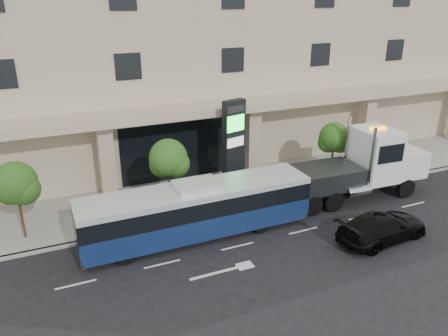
# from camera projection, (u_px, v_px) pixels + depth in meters

# --- Properties ---
(ground) EXTENTS (120.00, 120.00, 0.00)m
(ground) POSITION_uv_depth(u_px,v_px,m) (226.00, 233.00, 23.77)
(ground) COLOR black
(ground) RESTS_ON ground
(sidewalk) EXTENTS (120.00, 6.00, 0.15)m
(sidewalk) POSITION_uv_depth(u_px,v_px,m) (194.00, 195.00, 28.00)
(sidewalk) COLOR gray
(sidewalk) RESTS_ON ground
(curb) EXTENTS (120.00, 0.30, 0.15)m
(curb) POSITION_uv_depth(u_px,v_px,m) (212.00, 216.00, 25.45)
(curb) COLOR gray
(curb) RESTS_ON ground
(convention_center) EXTENTS (60.00, 17.60, 20.00)m
(convention_center) POSITION_uv_depth(u_px,v_px,m) (145.00, 24.00, 33.20)
(convention_center) COLOR #C5B294
(convention_center) RESTS_ON ground
(tree_left) EXTENTS (2.27, 2.20, 4.22)m
(tree_left) POSITION_uv_depth(u_px,v_px,m) (16.00, 186.00, 21.98)
(tree_left) COLOR #422B19
(tree_left) RESTS_ON sidewalk
(tree_mid) EXTENTS (2.28, 2.20, 4.38)m
(tree_mid) POSITION_uv_depth(u_px,v_px,m) (169.00, 161.00, 24.89)
(tree_mid) COLOR #422B19
(tree_mid) RESTS_ON sidewalk
(tree_right) EXTENTS (2.10, 2.00, 4.04)m
(tree_right) POSITION_uv_depth(u_px,v_px,m) (334.00, 139.00, 29.22)
(tree_right) COLOR #422B19
(tree_right) RESTS_ON sidewalk
(city_bus) EXTENTS (12.33, 2.66, 3.12)m
(city_bus) POSITION_uv_depth(u_px,v_px,m) (197.00, 209.00, 22.91)
(city_bus) COLOR black
(city_bus) RESTS_ON ground
(tow_truck) EXTENTS (10.87, 3.10, 4.94)m
(tow_truck) POSITION_uv_depth(u_px,v_px,m) (360.00, 167.00, 27.31)
(tow_truck) COLOR #2D3033
(tow_truck) RESTS_ON ground
(black_sedan) EXTENTS (5.45, 2.63, 1.53)m
(black_sedan) POSITION_uv_depth(u_px,v_px,m) (382.00, 227.00, 22.85)
(black_sedan) COLOR black
(black_sedan) RESTS_ON ground
(signage_pylon) EXTENTS (1.57, 0.91, 5.99)m
(signage_pylon) POSITION_uv_depth(u_px,v_px,m) (234.00, 146.00, 27.45)
(signage_pylon) COLOR black
(signage_pylon) RESTS_ON sidewalk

